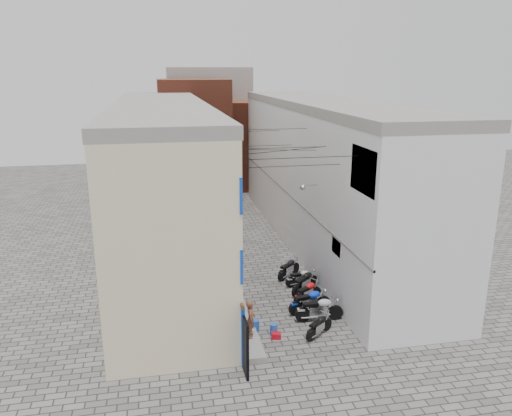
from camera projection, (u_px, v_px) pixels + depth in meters
ground at (307, 359)px, 19.26m from camera, size 90.00×90.00×0.00m
plinth at (215, 246)px, 31.13m from camera, size 0.90×26.00×0.25m
building_left at (164, 180)px, 29.36m from camera, size 5.10×27.00×9.00m
building_right at (325, 173)px, 31.28m from camera, size 5.94×26.00×9.00m
building_far_brick_left at (194, 137)px, 44.01m from camera, size 6.00×6.00×10.00m
building_far_brick_right at (246, 144)px, 47.11m from camera, size 5.00×6.00×8.00m
building_far_concrete at (209, 124)px, 49.92m from camera, size 8.00×5.00×11.00m
far_shopfront at (222, 185)px, 42.75m from camera, size 2.00×0.30×2.40m
overhead_wires at (266, 146)px, 24.58m from camera, size 5.80×13.02×1.32m
motorcycle_a at (319, 325)px, 20.81m from camera, size 1.69×1.44×0.98m
motorcycle_b at (319, 308)px, 22.01m from camera, size 2.21×0.81×1.26m
motorcycle_c at (310, 300)px, 22.79m from camera, size 2.22×1.11×1.23m
motorcycle_d at (308, 291)px, 23.87m from camera, size 1.92×1.53×1.10m
motorcycle_e at (305, 281)px, 24.85m from camera, size 2.04×1.84×1.21m
motorcycle_f at (301, 277)px, 25.61m from camera, size 1.77×0.74×1.00m
motorcycle_g at (289, 267)px, 26.72m from camera, size 1.83×1.71×1.10m
person_a at (251, 319)px, 20.15m from camera, size 0.50×0.65×1.59m
person_b at (238, 273)px, 24.61m from camera, size 0.94×1.00×1.65m
water_jug_near at (274, 329)px, 20.93m from camera, size 0.34×0.34×0.50m
water_jug_far at (256, 325)px, 21.25m from camera, size 0.33×0.33×0.50m
red_crate at (276, 336)px, 20.68m from camera, size 0.45×0.37×0.25m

